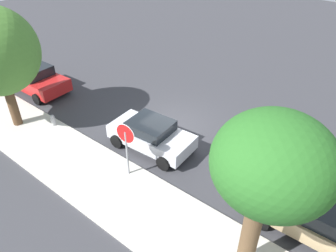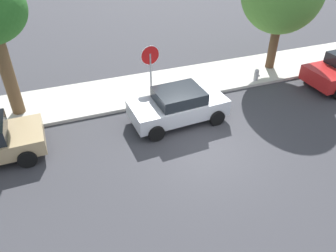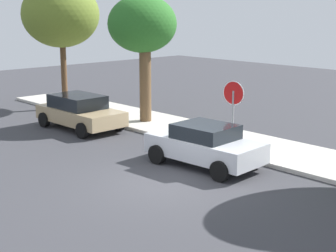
# 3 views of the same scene
# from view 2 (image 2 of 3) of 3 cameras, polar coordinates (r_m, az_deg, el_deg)

# --- Properties ---
(ground_plane) EXTENTS (60.00, 60.00, 0.00)m
(ground_plane) POSITION_cam_2_polar(r_m,az_deg,el_deg) (12.14, 6.49, -3.86)
(ground_plane) COLOR #38383D
(sidewalk_curb) EXTENTS (32.00, 3.05, 0.14)m
(sidewalk_curb) POSITION_cam_2_polar(r_m,az_deg,el_deg) (15.94, -1.28, 6.98)
(sidewalk_curb) COLOR beige
(sidewalk_curb) RESTS_ON ground_plane
(stop_sign) EXTENTS (0.85, 0.12, 2.56)m
(stop_sign) POSITION_cam_2_polar(r_m,az_deg,el_deg) (14.15, -3.08, 10.85)
(stop_sign) COLOR gray
(stop_sign) RESTS_ON ground_plane
(parked_car_silver) EXTENTS (3.95, 2.16, 1.40)m
(parked_car_silver) POSITION_cam_2_polar(r_m,az_deg,el_deg) (13.14, 1.81, 3.60)
(parked_car_silver) COLOR silver
(parked_car_silver) RESTS_ON ground_plane
(fire_hydrant) EXTENTS (0.30, 0.22, 0.72)m
(fire_hydrant) POSITION_cam_2_polar(r_m,az_deg,el_deg) (16.83, 15.11, 8.45)
(fire_hydrant) COLOR #A5A5A8
(fire_hydrant) RESTS_ON ground_plane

